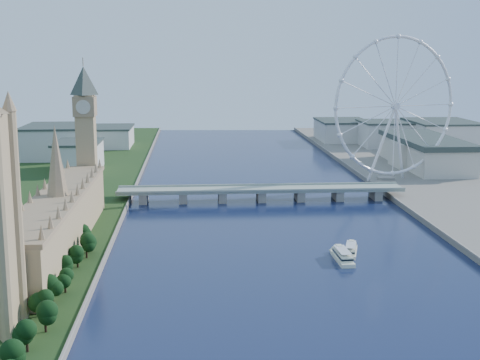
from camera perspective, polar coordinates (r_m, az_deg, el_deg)
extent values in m
cube|color=tan|center=(391.15, -15.16, -3.62)|extent=(24.00, 200.00, 28.00)
cone|color=#937A59|center=(384.12, -15.42, 1.60)|extent=(12.00, 12.00, 40.00)
cube|color=tan|center=(490.77, -12.95, 2.42)|extent=(13.00, 13.00, 80.00)
cube|color=#937A59|center=(487.39, -13.10, 6.15)|extent=(15.00, 15.00, 14.00)
pyramid|color=#2D3833|center=(486.14, -13.24, 9.44)|extent=(20.02, 20.02, 20.00)
cube|color=gray|center=(515.13, 1.80, -0.82)|extent=(220.00, 22.00, 2.00)
cube|color=gray|center=(514.80, -8.22, -1.48)|extent=(6.00, 20.00, 7.50)
cube|color=gray|center=(513.48, -4.88, -1.44)|extent=(6.00, 20.00, 7.50)
cube|color=gray|center=(513.91, -1.53, -1.39)|extent=(6.00, 20.00, 7.50)
cube|color=gray|center=(516.09, 1.80, -1.34)|extent=(6.00, 20.00, 7.50)
cube|color=gray|center=(519.99, 5.09, -1.29)|extent=(6.00, 20.00, 7.50)
cube|color=gray|center=(525.58, 8.32, -1.23)|extent=(6.00, 20.00, 7.50)
cube|color=gray|center=(532.80, 11.48, -1.17)|extent=(6.00, 20.00, 7.50)
torus|color=silver|center=(584.78, 13.12, 6.16)|extent=(113.60, 39.12, 118.60)
cylinder|color=silver|center=(584.78, 13.12, 6.16)|extent=(7.25, 6.61, 6.00)
cube|color=gray|center=(601.46, 12.31, 0.16)|extent=(14.00, 10.00, 2.00)
cube|color=beige|center=(648.21, -13.63, 1.92)|extent=(40.00, 60.00, 26.00)
cube|color=beige|center=(742.77, -15.57, 3.14)|extent=(60.00, 80.00, 32.00)
cube|color=beige|center=(813.84, -11.00, 3.61)|extent=(50.00, 70.00, 22.00)
cube|color=beige|center=(821.32, 12.38, 3.83)|extent=(60.00, 60.00, 28.00)
cube|color=beige|center=(821.57, 16.80, 3.69)|extent=(70.00, 90.00, 30.00)
cube|color=beige|center=(869.14, 8.72, 4.18)|extent=(60.00, 80.00, 24.00)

